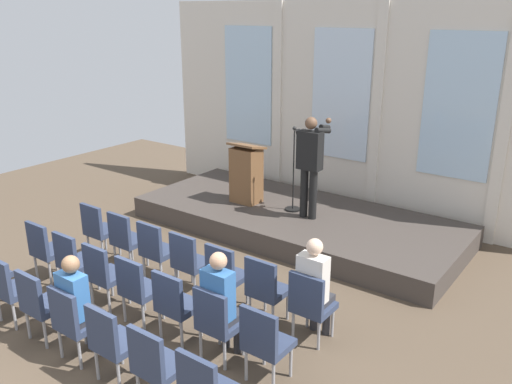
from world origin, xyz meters
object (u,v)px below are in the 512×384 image
Objects in this scene: chair_r0_c4 at (225,272)px; chair_r1_c2 at (104,272)px; chair_r2_c1 at (10,286)px; chair_r2_c4 at (112,339)px; lectern at (246,174)px; chair_r0_c1 at (126,237)px; chair_r1_c0 at (46,247)px; chair_r1_c4 at (175,302)px; chair_r2_c5 at (155,362)px; chair_r0_c2 at (156,248)px; chair_r0_c3 at (189,259)px; chair_r1_c5 at (217,320)px; chair_r2_c2 at (40,301)px; chair_r0_c5 at (266,287)px; chair_r2_c3 at (74,319)px; speaker at (310,160)px; chair_r0_c0 at (98,227)px; audience_r2_c3 at (78,301)px; chair_r1_c3 at (137,286)px; chair_r1_c6 at (265,340)px; chair_r1_c1 at (73,259)px; mic_stand at (293,193)px; audience_r0_c6 at (315,284)px; audience_r1_c5 at (221,300)px.

chair_r0_c4 is 1.63m from chair_r1_c2.
chair_r2_c4 is at bearing 0.00° from chair_r2_c1.
lectern is 1.23× the size of chair_r0_c1.
chair_r1_c0 is 2.65m from chair_r1_c4.
chair_r0_c4 is 2.02m from chair_r2_c5.
chair_r0_c3 is at bearing 0.00° from chair_r0_c2.
chair_r2_c2 is at bearing -154.37° from chair_r1_c5.
chair_r0_c5 is 1.00× the size of chair_r2_c3.
chair_r2_c3 is (1.33, 0.00, 0.00)m from chair_r2_c1.
chair_r0_c5 is 1.00× the size of chair_r1_c5.
speaker is at bearing 95.32° from chair_r1_c4.
chair_r0_c0 and chair_r0_c5 have the same top height.
audience_r2_c3 is at bearing 3.54° from chair_r2_c1.
chair_r0_c4 is at bearing 55.21° from chair_r2_c2.
chair_r1_c3 is 1.00× the size of chair_r1_c6.
chair_r1_c1 is at bearing -114.04° from speaker.
lectern reaches higher than chair_r0_c2.
chair_r2_c4 is at bearing -55.21° from chair_r0_c2.
chair_r0_c4 is (1.71, -2.73, -0.40)m from lectern.
chair_r1_c4 is at bearing 0.00° from chair_r1_c2.
chair_r1_c3 is at bearing -94.95° from speaker.
chair_r2_c4 is at bearing -124.79° from chair_r1_c5.
chair_r0_c3 is at bearing 180.00° from chair_r0_c5.
chair_r0_c0 and chair_r1_c6 have the same top height.
audience_r2_c3 reaches higher than chair_r1_c6.
mic_stand is at bearing 91.83° from chair_r0_c3.
speaker is at bearing 70.49° from chair_r2_c1.
chair_r1_c3 is at bearing -144.26° from chair_r0_c5.
chair_r1_c0 and chair_r1_c4 have the same top height.
audience_r0_c6 is 1.44× the size of chair_r2_c4.
chair_r1_c2 and chair_r1_c3 have the same top height.
lectern reaches higher than chair_r0_c1.
audience_r0_c6 is 3.32m from chair_r2_c2.
chair_r2_c5 is (0.66, -0.95, 0.00)m from chair_r1_c4.
chair_r2_c4 is (-1.33, -0.95, 0.00)m from chair_r1_c6.
mic_stand is 4.99m from chair_r2_c5.
chair_r1_c5 is 0.72× the size of audience_r2_c3.
audience_r1_c5 is 2.85m from chair_r2_c1.
audience_r0_c6 is 1.44× the size of chair_r1_c0.
mic_stand is at bearing 104.73° from chair_r0_c4.
chair_r1_c0 is at bearing -122.03° from speaker.
audience_r2_c3 is (0.09, -4.70, 0.01)m from mic_stand.
chair_r1_c1 is at bearing -107.88° from mic_stand.
audience_r2_c3 is at bearing -144.33° from audience_r1_c5.
chair_r0_c5 is 2.76m from chair_r2_c2.
audience_r0_c6 reaches higher than chair_r2_c1.
chair_r1_c0 is 2.82m from chair_r2_c4.
audience_r1_c5 is at bearing 1.72° from chair_r1_c1.
audience_r1_c5 reaches higher than chair_r1_c2.
chair_r1_c1 is 1.00× the size of chair_r1_c3.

